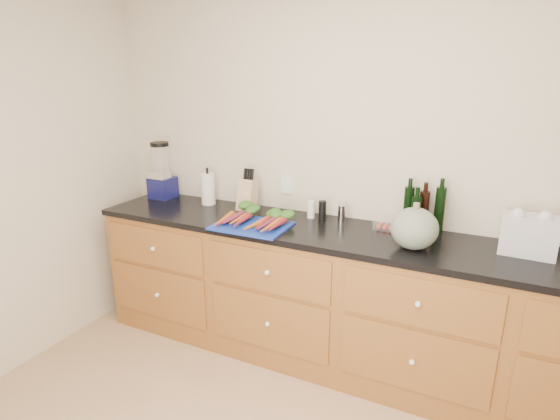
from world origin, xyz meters
The scene contains 15 objects.
wall_back centered at (0.00, 1.62, 1.30)m, with size 4.10×0.05×2.60m, color beige.
cabinets centered at (0.00, 1.30, 0.45)m, with size 3.60×0.64×0.90m.
countertop centered at (0.00, 1.30, 0.92)m, with size 3.64×0.62×0.04m, color black.
cutting_board centered at (-0.64, 1.14, 0.95)m, with size 0.47×0.36×0.01m, color #1635A7.
carrots centered at (-0.64, 1.19, 0.98)m, with size 0.46×0.34×0.07m.
squash centered at (0.36, 1.21, 1.06)m, with size 0.26×0.26×0.24m, color slate.
blender_appliance centered at (-1.64, 1.46, 1.13)m, with size 0.18×0.18×0.45m.
paper_towel centered at (-1.20, 1.46, 1.06)m, with size 0.11×0.11×0.24m, color silver.
knife_block centered at (-0.84, 1.44, 1.05)m, with size 0.11×0.11×0.23m, color tan.
grinder_salt centered at (-0.37, 1.48, 1.00)m, with size 0.05×0.05×0.12m, color white.
grinder_pepper centered at (-0.28, 1.48, 1.01)m, with size 0.05×0.05×0.13m, color black.
canister_chrome centered at (-0.15, 1.48, 1.00)m, with size 0.05×0.05×0.12m, color silver.
tomato_box centered at (0.15, 1.47, 0.97)m, with size 0.14×0.11×0.07m, color white.
bottles centered at (0.36, 1.51, 1.08)m, with size 0.25×0.13×0.30m.
grocery_bag centered at (0.94, 1.42, 1.04)m, with size 0.28×0.22×0.20m, color silver, non-canonical shape.
Camera 1 is at (0.68, -1.20, 1.87)m, focal length 28.00 mm.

